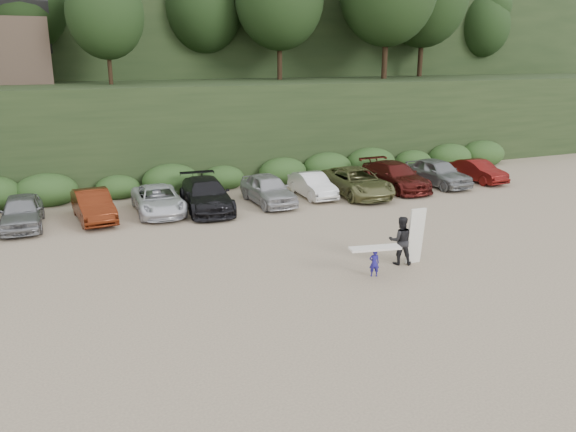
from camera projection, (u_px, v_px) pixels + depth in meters
name	position (u px, v px, depth m)	size (l,w,h in m)	color
ground	(314.00, 270.00, 21.04)	(120.00, 120.00, 0.00)	tan
hillside_backdrop	(138.00, 14.00, 49.62)	(90.00, 41.50, 28.00)	black
parked_cars	(197.00, 196.00, 28.95)	(39.25, 6.12, 1.64)	silver
child_surfer	(375.00, 256.00, 20.28)	(1.93, 0.87, 1.12)	navy
adult_surfer	(402.00, 240.00, 21.43)	(1.40, 1.02, 2.24)	black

